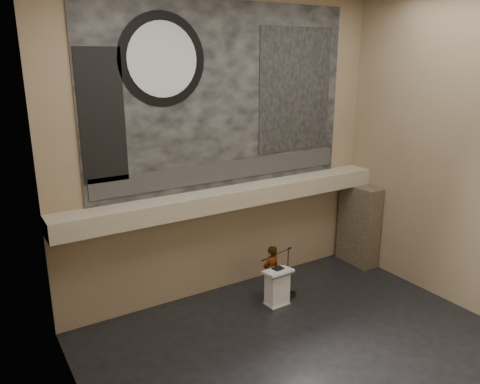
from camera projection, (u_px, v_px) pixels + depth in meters
floor at (311, 353)px, 11.10m from camera, size 10.00×10.00×0.00m
wall_back at (225, 150)px, 13.17m from camera, size 10.00×0.02×8.50m
wall_left at (78, 223)px, 7.39m from camera, size 0.02×8.00×8.50m
wall_right at (463, 155)px, 12.43m from camera, size 0.02×8.00×8.50m
soffit at (233, 197)px, 13.21m from camera, size 10.00×0.80×0.50m
sprinkler_left at (182, 217)px, 12.44m from camera, size 0.04×0.04×0.06m
sprinkler_right at (287, 197)px, 14.21m from camera, size 0.04×0.04×0.06m
banner at (225, 97)px, 12.74m from camera, size 8.00×0.05×5.00m
banner_text_strip at (227, 171)px, 13.29m from camera, size 7.76×0.02×0.55m
banner_clock_rim at (162, 60)px, 11.52m from camera, size 2.30×0.02×2.30m
banner_clock_face at (163, 60)px, 11.50m from camera, size 1.84×0.02×1.84m
banner_building_print at (296, 90)px, 13.89m from camera, size 2.60×0.02×3.60m
banner_brick_print at (102, 117)px, 11.08m from camera, size 1.10×0.02×3.20m
stone_pier at (359, 225)px, 15.64m from camera, size 0.60×1.40×2.70m
lectern at (277, 288)px, 13.08m from camera, size 0.78×0.57×1.14m
binder at (278, 269)px, 12.96m from camera, size 0.32×0.27×0.04m
papers at (273, 271)px, 12.82m from camera, size 0.22×0.28×0.00m
speaker_person at (271, 272)px, 13.48m from camera, size 0.62×0.45×1.60m
mic_stand at (286, 289)px, 13.72m from camera, size 1.37×0.54×1.51m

